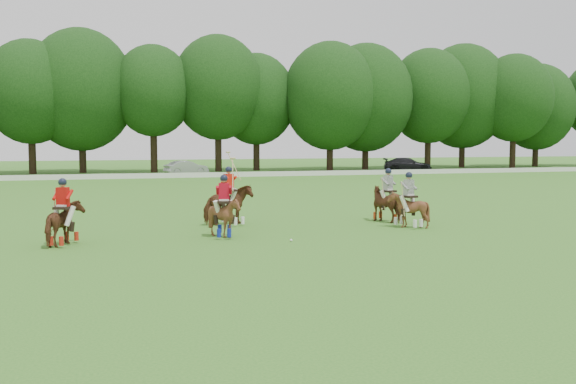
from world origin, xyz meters
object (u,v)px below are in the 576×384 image
object	(u,v)px
car_mid	(186,168)
polo_stripe_b	(408,208)
polo_red_a	(64,222)
polo_red_b	(229,204)
polo_red_c	(224,215)
car_right	(408,165)
polo_ball	(291,240)
polo_stripe_a	(388,203)

from	to	relation	value
car_mid	polo_stripe_b	distance (m)	39.21
polo_red_a	polo_stripe_b	world-z (taller)	polo_red_a
car_mid	polo_stripe_b	size ratio (longest dim) A/B	1.94
polo_red_b	polo_red_c	size ratio (longest dim) A/B	1.06
car_right	polo_red_b	size ratio (longest dim) A/B	1.77
car_mid	polo_red_a	xyz separation A→B (m)	(-8.95, -39.72, 0.08)
polo_ball	polo_red_b	bearing A→B (deg)	104.40
polo_red_a	car_right	bearing A→B (deg)	51.08
polo_red_c	polo_red_b	bearing A→B (deg)	76.00
polo_red_b	polo_stripe_b	bearing A→B (deg)	-22.19
polo_red_b	polo_stripe_b	world-z (taller)	polo_red_b
polo_red_a	polo_red_c	distance (m)	5.17
polo_red_c	polo_ball	world-z (taller)	polo_red_c
car_right	polo_red_a	bearing A→B (deg)	160.45
car_mid	car_right	world-z (taller)	car_right
car_mid	polo_ball	size ratio (longest dim) A/B	45.42
polo_stripe_a	polo_ball	bearing A→B (deg)	-143.85
car_mid	polo_red_a	distance (m)	40.72
polo_red_b	polo_stripe_b	xyz separation A→B (m)	(6.38, -2.60, -0.08)
polo_stripe_b	polo_ball	world-z (taller)	polo_stripe_b
polo_red_b	car_right	bearing A→B (deg)	54.34
polo_ball	car_mid	bearing A→B (deg)	87.40
car_mid	polo_red_a	bearing A→B (deg)	148.88
car_right	polo_red_c	world-z (taller)	polo_red_c
car_right	polo_red_c	xyz separation A→B (m)	(-26.91, -39.47, 0.03)
polo_red_b	polo_stripe_a	distance (m)	6.46
polo_red_b	polo_ball	size ratio (longest dim) A/B	31.40
polo_ball	polo_stripe_b	bearing A→B (deg)	20.56
car_mid	polo_stripe_b	xyz separation A→B (m)	(3.35, -39.07, 0.07)
polo_red_a	polo_red_b	bearing A→B (deg)	28.84
car_right	polo_stripe_a	distance (m)	42.11
car_mid	polo_stripe_a	size ratio (longest dim) A/B	1.89
polo_red_a	polo_stripe_a	distance (m)	12.59
polo_stripe_a	polo_ball	distance (m)	6.54
polo_stripe_b	polo_ball	bearing A→B (deg)	-159.44
car_right	polo_stripe_a	xyz separation A→B (m)	(-19.75, -37.19, 0.05)
polo_red_a	polo_stripe_b	xyz separation A→B (m)	(12.30, 0.65, -0.01)
car_right	polo_stripe_a	bearing A→B (deg)	171.40
car_mid	polo_stripe_a	bearing A→B (deg)	166.77
polo_red_b	polo_red_c	xyz separation A→B (m)	(-0.75, -3.01, -0.06)
polo_red_b	polo_ball	xyz separation A→B (m)	(1.17, -4.56, -0.77)
car_mid	polo_stripe_a	xyz separation A→B (m)	(3.38, -37.19, 0.10)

